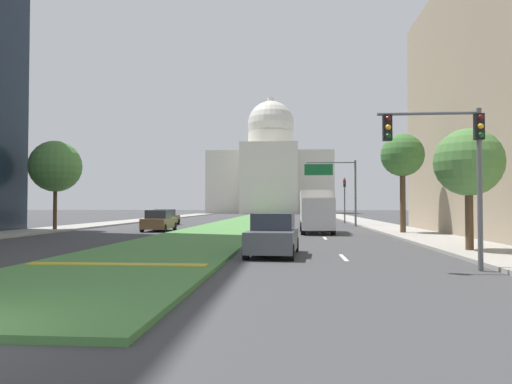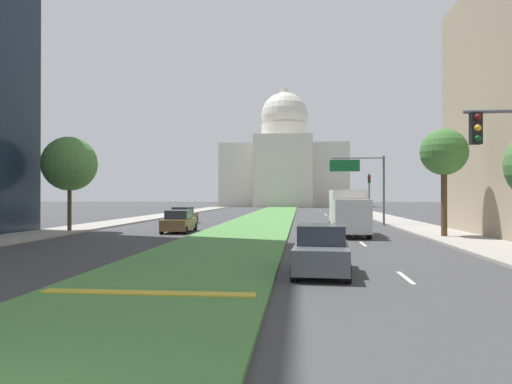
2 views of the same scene
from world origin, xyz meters
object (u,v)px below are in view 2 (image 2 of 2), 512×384
Objects in this scene: overhead_guide_sign at (364,176)px; sedan_lead_stopped at (321,251)px; traffic_light_far_right at (369,191)px; box_truck_delivery at (349,212)px; sedan_distant at (183,216)px; sedan_midblock at (179,222)px; street_tree_right_mid at (444,153)px; capitol_building at (284,164)px; street_tree_left_mid at (70,164)px.

overhead_guide_sign reaches higher than sedan_lead_stopped.
traffic_light_far_right is 8.22m from overhead_guide_sign.
box_truck_delivery is (-4.20, -19.35, -1.64)m from traffic_light_far_right.
sedan_distant is 19.51m from box_truck_delivery.
box_truck_delivery is at bearing 80.82° from sedan_lead_stopped.
sedan_midblock is 0.72× the size of box_truck_delivery.
box_truck_delivery is (-6.05, 1.31, -3.91)m from street_tree_right_mid.
sedan_midblock is at bearing -147.28° from overhead_guide_sign.
sedan_midblock is 1.02× the size of sedan_distant.
sedan_lead_stopped reaches higher than sedan_distant.
traffic_light_far_right is 1.15× the size of sedan_distant.
capitol_building is at bearing 94.94° from box_truck_delivery.
street_tree_right_mid is 17.62m from sedan_lead_stopped.
street_tree_right_mid reaches higher than sedan_lead_stopped.
street_tree_right_mid reaches higher than traffic_light_far_right.
traffic_light_far_right is at bearing -80.13° from capitol_building.
street_tree_left_mid is 21.05m from box_truck_delivery.
sedan_distant is (-12.39, 28.40, -0.04)m from sedan_lead_stopped.
capitol_building is 85.44m from sedan_midblock.
capitol_building is at bearing 97.62° from overhead_guide_sign.
sedan_distant is (-19.16, -6.86, -2.54)m from traffic_light_far_right.
box_truck_delivery reaches higher than sedan_lead_stopped.
street_tree_left_mid is 25.07m from sedan_lead_stopped.
traffic_light_far_right is 20.87m from street_tree_right_mid.
traffic_light_far_right is 1.12× the size of sedan_midblock.
street_tree_right_mid reaches higher than sedan_midblock.
traffic_light_far_right is 0.72× the size of street_tree_right_mid.
sedan_distant is (-17.53, 1.09, -3.85)m from overhead_guide_sign.
overhead_guide_sign is (10.04, -75.03, -6.13)m from capitol_building.
overhead_guide_sign is at bearing 105.34° from street_tree_right_mid.
overhead_guide_sign is 13.22m from street_tree_right_mid.
street_tree_left_mid is at bearing 137.39° from sedan_lead_stopped.
sedan_distant is at bearing 146.71° from street_tree_right_mid.
capitol_building is 68.49m from traffic_light_far_right.
street_tree_right_mid is (13.53, -87.74, -5.16)m from capitol_building.
street_tree_right_mid reaches higher than sedan_distant.
capitol_building is 4.83× the size of overhead_guide_sign.
street_tree_right_mid is 19.41m from sedan_midblock.
street_tree_right_mid is 25.59m from sedan_distant.
street_tree_left_mid is (-24.94, -18.55, 1.87)m from traffic_light_far_right.
sedan_lead_stopped is at bearing -100.65° from overhead_guide_sign.
sedan_distant is (-2.45, 10.77, -0.02)m from sedan_midblock.
capitol_building is 6.79× the size of sedan_midblock.
sedan_midblock is at bearing -77.19° from sedan_distant.
traffic_light_far_right reaches higher than box_truck_delivery.
box_truck_delivery reaches higher than sedan_distant.
box_truck_delivery is at bearing -7.81° from sedan_midblock.
overhead_guide_sign is at bearing 79.35° from sedan_lead_stopped.
capitol_building reaches higher than sedan_lead_stopped.
sedan_lead_stopped is 0.95× the size of sedan_midblock.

